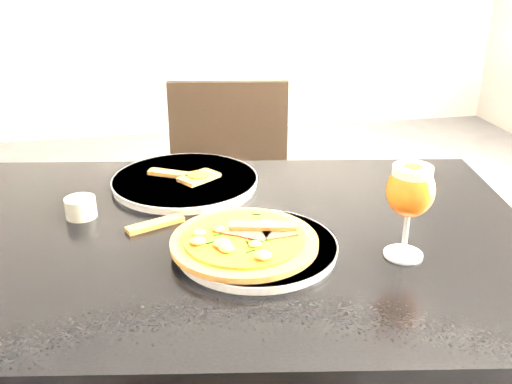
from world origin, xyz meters
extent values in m
cube|color=black|center=(0.06, -0.07, 0.73)|extent=(1.31, 0.99, 0.03)
cylinder|color=black|center=(-0.42, 0.36, 0.36)|extent=(0.05, 0.05, 0.72)
cylinder|color=black|center=(0.65, 0.18, 0.36)|extent=(0.05, 0.05, 0.72)
cube|color=black|center=(0.14, 0.54, 0.43)|extent=(0.46, 0.46, 0.04)
cylinder|color=black|center=(-0.05, 0.40, 0.21)|extent=(0.03, 0.03, 0.41)
cylinder|color=black|center=(0.27, 0.35, 0.21)|extent=(0.03, 0.03, 0.41)
cylinder|color=black|center=(0.01, 0.72, 0.21)|extent=(0.03, 0.03, 0.41)
cylinder|color=black|center=(0.33, 0.67, 0.21)|extent=(0.03, 0.03, 0.41)
cube|color=black|center=(0.17, 0.72, 0.67)|extent=(0.38, 0.09, 0.40)
cylinder|color=white|center=(0.10, -0.15, 0.76)|extent=(0.40, 0.40, 0.02)
cylinder|color=olive|center=(0.07, -0.15, 0.77)|extent=(0.27, 0.27, 0.01)
cylinder|color=#CA5010|center=(0.07, -0.15, 0.78)|extent=(0.22, 0.22, 0.01)
cube|color=#522D23|center=(0.10, -0.15, 0.78)|extent=(0.05, 0.03, 0.00)
cube|color=#522D23|center=(0.07, -0.10, 0.78)|extent=(0.03, 0.05, 0.00)
cube|color=#522D23|center=(0.01, -0.15, 0.78)|extent=(0.05, 0.03, 0.00)
cube|color=#522D23|center=(0.07, -0.18, 0.78)|extent=(0.03, 0.05, 0.00)
ellipsoid|color=gold|center=(0.09, -0.14, 0.79)|extent=(0.02, 0.02, 0.01)
ellipsoid|color=gold|center=(0.09, -0.08, 0.79)|extent=(0.02, 0.02, 0.01)
ellipsoid|color=gold|center=(0.06, -0.13, 0.79)|extent=(0.02, 0.02, 0.01)
ellipsoid|color=gold|center=(0.01, -0.13, 0.79)|extent=(0.02, 0.02, 0.01)
ellipsoid|color=gold|center=(0.06, -0.16, 0.79)|extent=(0.02, 0.02, 0.01)
ellipsoid|color=gold|center=(0.06, -0.21, 0.79)|extent=(0.02, 0.02, 0.01)
ellipsoid|color=gold|center=(0.08, -0.17, 0.79)|extent=(0.02, 0.02, 0.01)
ellipsoid|color=gold|center=(0.14, -0.17, 0.79)|extent=(0.02, 0.02, 0.01)
cube|color=#0B3F0B|center=(0.08, -0.14, 0.78)|extent=(0.01, 0.02, 0.00)
cube|color=#0B3F0B|center=(0.07, -0.11, 0.78)|extent=(0.00, 0.02, 0.00)
cube|color=#0B3F0B|center=(0.04, -0.09, 0.78)|extent=(0.01, 0.02, 0.00)
cube|color=#0B3F0B|center=(0.05, -0.13, 0.78)|extent=(0.02, 0.01, 0.00)
cube|color=#0B3F0B|center=(0.02, -0.14, 0.78)|extent=(0.02, 0.01, 0.00)
cube|color=#0B3F0B|center=(0.06, -0.15, 0.78)|extent=(0.02, 0.01, 0.00)
cube|color=#0B3F0B|center=(0.04, -0.18, 0.78)|extent=(0.01, 0.01, 0.00)
cube|color=#0B3F0B|center=(0.05, -0.22, 0.78)|extent=(0.01, 0.02, 0.00)
cube|color=#0B3F0B|center=(0.08, -0.18, 0.78)|extent=(0.00, 0.02, 0.00)
cube|color=#0B3F0B|center=(0.10, -0.20, 0.78)|extent=(0.01, 0.02, 0.00)
cube|color=#0B3F0B|center=(0.09, -0.16, 0.78)|extent=(0.02, 0.01, 0.00)
cube|color=#0B3F0B|center=(0.12, -0.16, 0.78)|extent=(0.02, 0.01, 0.00)
cube|color=#0B3F0B|center=(0.14, -0.13, 0.78)|extent=(0.02, 0.01, 0.00)
cube|color=#0B3F0B|center=(0.10, -0.13, 0.78)|extent=(0.01, 0.01, 0.00)
cube|color=olive|center=(0.12, -0.15, 0.79)|extent=(0.13, 0.05, 0.01)
cylinder|color=white|center=(-0.01, 0.19, 0.76)|extent=(0.33, 0.33, 0.02)
cube|color=olive|center=(-0.04, 0.21, 0.77)|extent=(0.11, 0.08, 0.01)
cube|color=olive|center=(0.02, 0.17, 0.77)|extent=(0.10, 0.10, 0.01)
cylinder|color=#CA5010|center=(0.02, 0.17, 0.78)|extent=(0.05, 0.05, 0.00)
cube|color=olive|center=(-0.08, -0.01, 0.75)|extent=(0.12, 0.07, 0.01)
cylinder|color=#B3B3A1|center=(-0.23, 0.06, 0.77)|extent=(0.06, 0.06, 0.04)
cylinder|color=yellow|center=(-0.23, 0.06, 0.79)|extent=(0.05, 0.05, 0.01)
cylinder|color=silver|center=(0.35, -0.21, 0.75)|extent=(0.07, 0.07, 0.01)
cylinder|color=silver|center=(0.35, -0.21, 0.79)|extent=(0.01, 0.01, 0.08)
ellipsoid|color=#A3480F|center=(0.35, -0.21, 0.88)|extent=(0.08, 0.08, 0.10)
cylinder|color=beige|center=(0.35, -0.21, 0.91)|extent=(0.07, 0.07, 0.02)
camera|label=1|loc=(-0.07, -1.05, 1.27)|focal=40.00mm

